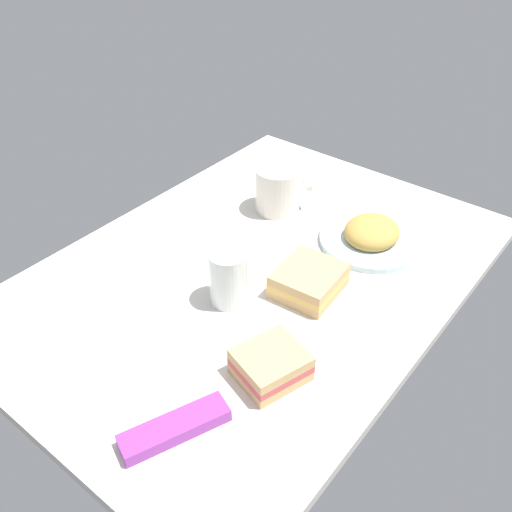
# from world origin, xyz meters

# --- Properties ---
(tabletop) EXTENTS (0.90, 0.64, 0.02)m
(tabletop) POSITION_xyz_m (0.00, 0.00, 0.01)
(tabletop) COLOR beige
(tabletop) RESTS_ON ground
(plate_of_food) EXTENTS (0.19, 0.19, 0.05)m
(plate_of_food) POSITION_xyz_m (-0.20, 0.12, 0.04)
(plate_of_food) COLOR silver
(plate_of_food) RESTS_ON tabletop
(coffee_mug_black) EXTENTS (0.11, 0.10, 0.09)m
(coffee_mug_black) POSITION_xyz_m (-0.18, -0.09, 0.07)
(coffee_mug_black) COLOR silver
(coffee_mug_black) RESTS_ON tabletop
(sandwich_main) EXTENTS (0.11, 0.11, 0.04)m
(sandwich_main) POSITION_xyz_m (0.18, 0.17, 0.04)
(sandwich_main) COLOR tan
(sandwich_main) RESTS_ON tabletop
(sandwich_side) EXTENTS (0.12, 0.11, 0.04)m
(sandwich_side) POSITION_xyz_m (-0.01, 0.10, 0.04)
(sandwich_side) COLOR tan
(sandwich_side) RESTS_ON tabletop
(glass_of_milk) EXTENTS (0.06, 0.06, 0.10)m
(glass_of_milk) POSITION_xyz_m (0.09, 0.02, 0.06)
(glass_of_milk) COLOR silver
(glass_of_milk) RESTS_ON tabletop
(snack_bar) EXTENTS (0.15, 0.09, 0.02)m
(snack_bar) POSITION_xyz_m (0.33, 0.13, 0.03)
(snack_bar) COLOR purple
(snack_bar) RESTS_ON tabletop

